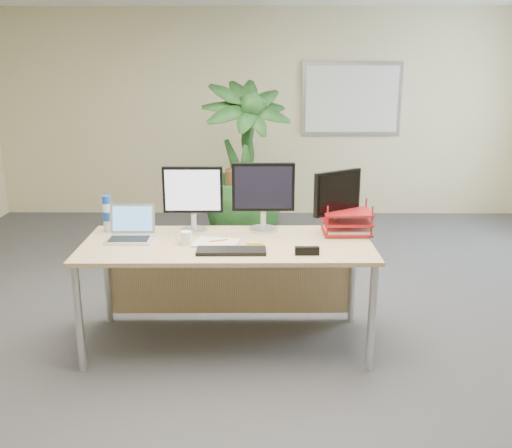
{
  "coord_description": "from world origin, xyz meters",
  "views": [
    {
      "loc": [
        0.02,
        -3.65,
        2.02
      ],
      "look_at": [
        -0.02,
        0.35,
        0.88
      ],
      "focal_mm": 40.0,
      "sensor_mm": 36.0,
      "label": 1
    }
  ],
  "objects_px": {
    "desk": "(228,259)",
    "monitor_left": "(193,195)",
    "monitor_right": "(263,192)",
    "floor_plant": "(244,186)",
    "laptop": "(131,231)"
  },
  "relations": [
    {
      "from": "desk",
      "to": "monitor_left",
      "type": "height_order",
      "value": "monitor_left"
    },
    {
      "from": "floor_plant",
      "to": "monitor_right",
      "type": "bearing_deg",
      "value": -83.74
    },
    {
      "from": "laptop",
      "to": "desk",
      "type": "bearing_deg",
      "value": 1.94
    },
    {
      "from": "desk",
      "to": "monitor_left",
      "type": "bearing_deg",
      "value": 149.38
    },
    {
      "from": "floor_plant",
      "to": "monitor_left",
      "type": "height_order",
      "value": "floor_plant"
    },
    {
      "from": "monitor_left",
      "to": "monitor_right",
      "type": "xyz_separation_m",
      "value": [
        0.52,
        0.03,
        0.01
      ]
    },
    {
      "from": "floor_plant",
      "to": "monitor_left",
      "type": "xyz_separation_m",
      "value": [
        -0.33,
        -1.8,
        0.32
      ]
    },
    {
      "from": "monitor_right",
      "to": "floor_plant",
      "type": "bearing_deg",
      "value": 96.26
    },
    {
      "from": "desk",
      "to": "monitor_left",
      "type": "relative_size",
      "value": 4.18
    },
    {
      "from": "monitor_left",
      "to": "laptop",
      "type": "distance_m",
      "value": 0.52
    },
    {
      "from": "laptop",
      "to": "monitor_left",
      "type": "bearing_deg",
      "value": 22.4
    },
    {
      "from": "monitor_right",
      "to": "laptop",
      "type": "bearing_deg",
      "value": -167.92
    },
    {
      "from": "desk",
      "to": "floor_plant",
      "type": "height_order",
      "value": "floor_plant"
    },
    {
      "from": "desk",
      "to": "floor_plant",
      "type": "xyz_separation_m",
      "value": [
        0.06,
        1.96,
        0.13
      ]
    },
    {
      "from": "floor_plant",
      "to": "monitor_right",
      "type": "xyz_separation_m",
      "value": [
        0.19,
        -1.78,
        0.33
      ]
    }
  ]
}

